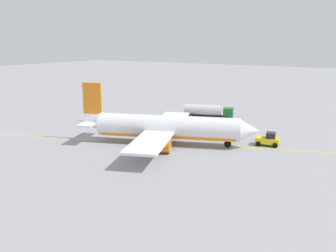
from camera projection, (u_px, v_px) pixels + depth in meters
name	position (u px, v px, depth m)	size (l,w,h in m)	color
ground_plane	(168.00, 144.00, 60.58)	(400.00, 400.00, 0.00)	#939399
airplane	(165.00, 128.00, 60.07)	(29.45, 28.41, 9.72)	white
fuel_tanker	(207.00, 111.00, 79.17)	(11.36, 5.81, 3.15)	#2D2D33
pushback_tug	(268.00, 140.00, 59.36)	(3.91, 2.90, 2.20)	yellow
refueling_worker	(191.00, 120.00, 75.14)	(0.60, 0.63, 1.71)	navy
safety_cone_nose	(256.00, 139.00, 62.32)	(0.57, 0.57, 0.64)	#F2590F
safety_cone_wingtip	(246.00, 135.00, 65.32)	(0.52, 0.52, 0.57)	#F2590F
taxi_line_marking	(168.00, 144.00, 60.58)	(81.06, 0.30, 0.01)	yellow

